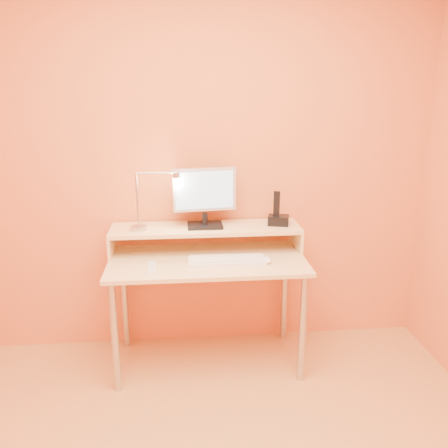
{
  "coord_description": "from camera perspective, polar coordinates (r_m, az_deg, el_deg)",
  "views": [
    {
      "loc": [
        -0.15,
        -1.5,
        1.74
      ],
      "look_at": [
        0.1,
        1.13,
        0.95
      ],
      "focal_mm": 37.45,
      "sensor_mm": 36.0,
      "label": 1
    }
  ],
  "objects": [
    {
      "name": "monitor_screen",
      "position": [
        2.89,
        -2.38,
        4.15
      ],
      "size": [
        0.36,
        0.05,
        0.23
      ],
      "primitive_type": "cube",
      "rotation": [
        0.0,
        0.0,
        0.12
      ],
      "color": "#8CB7D3",
      "rests_on": "monitor_panel"
    },
    {
      "name": "monitor_panel",
      "position": [
        2.91,
        -2.4,
        4.22
      ],
      "size": [
        0.39,
        0.08,
        0.27
      ],
      "primitive_type": "cube",
      "rotation": [
        0.0,
        0.0,
        0.12
      ],
      "color": "#BCBCBF",
      "rests_on": "monitor_neck"
    },
    {
      "name": "desk_shelf",
      "position": [
        2.97,
        -2.25,
        -0.55
      ],
      "size": [
        1.2,
        0.3,
        0.02
      ],
      "primitive_type": "cube",
      "color": "#EABF89",
      "rests_on": "desk_lower"
    },
    {
      "name": "monitor_neck",
      "position": [
        2.95,
        -2.35,
        0.66
      ],
      "size": [
        0.04,
        0.04,
        0.07
      ],
      "primitive_type": "cylinder",
      "color": "black",
      "rests_on": "monitor_foot"
    },
    {
      "name": "desk_leg_br",
      "position": [
        3.32,
        7.39,
        -8.4
      ],
      "size": [
        0.04,
        0.04,
        0.69
      ],
      "primitive_type": "cylinder",
      "color": "#B3B3B5",
      "rests_on": "floor"
    },
    {
      "name": "lamp_bulb",
      "position": [
        2.85,
        -5.85,
        5.66
      ],
      "size": [
        0.03,
        0.03,
        0.0
      ],
      "primitive_type": "cylinder",
      "color": "#FFEAC6",
      "rests_on": "lamp_head"
    },
    {
      "name": "phone_led",
      "position": [
        2.97,
        7.7,
        0.22
      ],
      "size": [
        0.01,
        0.0,
        0.04
      ],
      "primitive_type": "cube",
      "color": "#3168FF",
      "rests_on": "phone_dock"
    },
    {
      "name": "lamp_post",
      "position": [
        2.89,
        -10.54,
        2.9
      ],
      "size": [
        0.01,
        0.01,
        0.33
      ],
      "primitive_type": "cylinder",
      "color": "#B3B3B5",
      "rests_on": "lamp_base"
    },
    {
      "name": "phone_handset",
      "position": [
        2.98,
        6.44,
        2.49
      ],
      "size": [
        0.05,
        0.03,
        0.16
      ],
      "primitive_type": "cube",
      "rotation": [
        0.0,
        0.0,
        -0.26
      ],
      "color": "black",
      "rests_on": "phone_dock"
    },
    {
      "name": "wall_back",
      "position": [
        3.04,
        -2.51,
        7.29
      ],
      "size": [
        3.0,
        0.04,
        2.5
      ],
      "primitive_type": "cube",
      "color": "orange",
      "rests_on": "floor"
    },
    {
      "name": "lamp_arm",
      "position": [
        2.85,
        -8.29,
        6.2
      ],
      "size": [
        0.24,
        0.01,
        0.01
      ],
      "primitive_type": "cylinder",
      "rotation": [
        0.0,
        1.57,
        0.0
      ],
      "color": "#B3B3B5",
      "rests_on": "lamp_post"
    },
    {
      "name": "monitor_foot",
      "position": [
        2.96,
        -2.34,
        -0.16
      ],
      "size": [
        0.22,
        0.16,
        0.02
      ],
      "primitive_type": "cube",
      "color": "black",
      "rests_on": "desk_shelf"
    },
    {
      "name": "lamp_head",
      "position": [
        2.85,
        -5.86,
        5.97
      ],
      "size": [
        0.04,
        0.04,
        0.03
      ],
      "primitive_type": "cylinder",
      "color": "#B3B3B5",
      "rests_on": "lamp_arm"
    },
    {
      "name": "desk_leg_bl",
      "position": [
        3.27,
        -12.04,
        -9.03
      ],
      "size": [
        0.04,
        0.04,
        0.69
      ],
      "primitive_type": "cylinder",
      "color": "#B3B3B5",
      "rests_on": "floor"
    },
    {
      "name": "desk_leg_fl",
      "position": [
        2.83,
        -13.17,
        -13.38
      ],
      "size": [
        0.04,
        0.04,
        0.69
      ],
      "primitive_type": "cylinder",
      "color": "#B3B3B5",
      "rests_on": "floor"
    },
    {
      "name": "desk_lower",
      "position": [
        2.88,
        -2.05,
        -4.47
      ],
      "size": [
        1.2,
        0.6,
        0.02
      ],
      "primitive_type": "cube",
      "color": "#EABF89",
      "rests_on": "floor"
    },
    {
      "name": "lamp_base",
      "position": [
        2.94,
        -10.36,
        -0.47
      ],
      "size": [
        0.1,
        0.1,
        0.02
      ],
      "primitive_type": "cylinder",
      "color": "#B3B3B5",
      "rests_on": "desk_shelf"
    },
    {
      "name": "shelf_riser_left",
      "position": [
        3.02,
        -13.51,
        -2.29
      ],
      "size": [
        0.02,
        0.3,
        0.14
      ],
      "primitive_type": "cube",
      "color": "#EABF89",
      "rests_on": "desk_lower"
    },
    {
      "name": "keyboard",
      "position": [
        2.8,
        0.38,
        -4.53
      ],
      "size": [
        0.47,
        0.16,
        0.02
      ],
      "primitive_type": "cube",
      "rotation": [
        0.0,
        0.0,
        -0.02
      ],
      "color": "white",
      "rests_on": "desk_lower"
    },
    {
      "name": "mouse",
      "position": [
        2.82,
        5.18,
        -4.35
      ],
      "size": [
        0.07,
        0.11,
        0.03
      ],
      "primitive_type": "ellipsoid",
      "rotation": [
        0.0,
        0.0,
        0.13
      ],
      "color": "white",
      "rests_on": "desk_lower"
    },
    {
      "name": "desk_leg_fr",
      "position": [
        2.89,
        9.57,
        -12.53
      ],
      "size": [
        0.04,
        0.04,
        0.69
      ],
      "primitive_type": "cylinder",
      "color": "#B3B3B5",
      "rests_on": "floor"
    },
    {
      "name": "monitor_back",
      "position": [
        2.93,
        -2.42,
        4.32
      ],
      "size": [
        0.35,
        0.05,
        0.23
      ],
      "primitive_type": "cube",
      "rotation": [
        0.0,
        0.0,
        0.12
      ],
      "color": "black",
      "rests_on": "monitor_panel"
    },
    {
      "name": "remote_control",
      "position": [
        2.73,
        -8.9,
        -5.36
      ],
      "size": [
        0.05,
        0.16,
        0.02
      ],
      "primitive_type": "cube",
      "rotation": [
        0.0,
        0.0,
        0.01
      ],
      "color": "white",
      "rests_on": "desk_lower"
    },
    {
      "name": "shelf_riser_right",
      "position": [
        3.08,
        8.83,
        -1.67
      ],
      "size": [
        0.02,
        0.3,
        0.14
      ],
      "primitive_type": "cube",
      "color": "#EABF89",
      "rests_on": "desk_lower"
    },
    {
      "name": "phone_dock",
      "position": [
        3.01,
        6.66,
        0.47
      ],
      "size": [
        0.15,
        0.13,
        0.06
      ],
      "primitive_type": "cube",
      "rotation": [
        0.0,
        0.0,
        -0.26
      ],
      "color": "black",
      "rests_on": "desk_shelf"
    }
  ]
}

